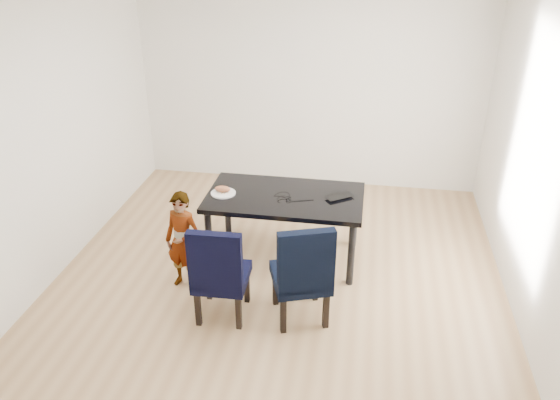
% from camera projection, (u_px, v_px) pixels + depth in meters
% --- Properties ---
extents(floor, '(4.50, 5.00, 0.01)m').
position_uv_depth(floor, '(277.00, 284.00, 5.50)').
color(floor, tan).
rests_on(floor, ground).
extents(ceiling, '(4.50, 5.00, 0.01)m').
position_uv_depth(ceiling, '(276.00, 1.00, 4.26)').
color(ceiling, white).
rests_on(ceiling, wall_back).
extents(wall_back, '(4.50, 0.01, 2.70)m').
position_uv_depth(wall_back, '(310.00, 86.00, 7.07)').
color(wall_back, white).
rests_on(wall_back, ground).
extents(wall_front, '(4.50, 0.01, 2.70)m').
position_uv_depth(wall_front, '(188.00, 357.00, 2.68)').
color(wall_front, silver).
rests_on(wall_front, ground).
extents(wall_left, '(0.01, 5.00, 2.70)m').
position_uv_depth(wall_left, '(44.00, 145.00, 5.21)').
color(wall_left, silver).
rests_on(wall_left, ground).
extents(wall_right, '(0.01, 5.00, 2.70)m').
position_uv_depth(wall_right, '(543.00, 178.00, 4.54)').
color(wall_right, white).
rests_on(wall_right, ground).
extents(dining_table, '(1.60, 0.90, 0.75)m').
position_uv_depth(dining_table, '(285.00, 227.00, 5.76)').
color(dining_table, black).
rests_on(dining_table, floor).
extents(chair_left, '(0.48, 0.50, 0.97)m').
position_uv_depth(chair_left, '(222.00, 269.00, 4.87)').
color(chair_left, black).
rests_on(chair_left, floor).
extents(chair_right, '(0.63, 0.64, 1.01)m').
position_uv_depth(chair_right, '(301.00, 269.00, 4.83)').
color(chair_right, black).
rests_on(chair_right, floor).
extents(child, '(0.42, 0.33, 1.02)m').
position_uv_depth(child, '(183.00, 241.00, 5.25)').
color(child, '#D64612').
rests_on(child, floor).
extents(plate, '(0.30, 0.30, 0.01)m').
position_uv_depth(plate, '(223.00, 193.00, 5.62)').
color(plate, silver).
rests_on(plate, dining_table).
extents(sandwich, '(0.18, 0.12, 0.07)m').
position_uv_depth(sandwich, '(223.00, 189.00, 5.62)').
color(sandwich, '#9D5938').
rests_on(sandwich, plate).
extents(laptop, '(0.34, 0.32, 0.02)m').
position_uv_depth(laptop, '(337.00, 195.00, 5.57)').
color(laptop, black).
rests_on(laptop, dining_table).
extents(cable_tangle, '(0.17, 0.17, 0.01)m').
position_uv_depth(cable_tangle, '(284.00, 200.00, 5.49)').
color(cable_tangle, black).
rests_on(cable_tangle, dining_table).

